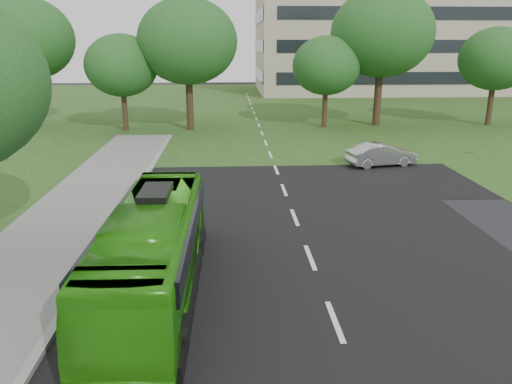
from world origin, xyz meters
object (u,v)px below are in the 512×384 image
tree_park_d (382,33)px  sedan (381,155)px  tree_park_f (25,39)px  office_building (398,2)px  tree_park_a (121,66)px  tree_park_c (326,66)px  tree_park_e (496,59)px  bus (153,250)px  tree_park_b (187,42)px

tree_park_d → sedan: (-4.04, -14.86, -7.02)m
tree_park_f → office_building: bearing=37.2°
tree_park_f → sedan: tree_park_f is taller
tree_park_a → tree_park_d: 21.49m
tree_park_c → tree_park_e: 14.57m
tree_park_f → bus: bearing=-64.8°
office_building → tree_park_a: (-33.00, -34.00, -7.32)m
office_building → tree_park_d: office_building is taller
tree_park_c → bus: (-10.33, -28.87, -3.78)m
tree_park_e → sedan: (-13.84, -14.38, -4.93)m
tree_park_c → tree_park_d: size_ratio=0.66×
tree_park_e → bus: 38.65m
bus → tree_park_d: bearing=64.1°
tree_park_e → tree_park_f: 39.41m
tree_park_b → tree_park_d: bearing=5.1°
tree_park_b → sedan: bearing=-48.2°
tree_park_a → bus: (6.21, -28.08, -3.87)m
bus → tree_park_f: bearing=116.1°
tree_park_e → sedan: size_ratio=2.04×
tree_park_a → tree_park_f: bearing=161.8°
tree_park_d → bus: bearing=-116.9°
tree_park_e → bus: (-24.88, -29.26, -4.28)m
office_building → sedan: 51.14m
tree_park_a → tree_park_b: 5.56m
office_building → tree_park_f: 52.04m
office_building → tree_park_d: size_ratio=3.53×
tree_park_c → office_building: bearing=63.6°
bus → tree_park_b: bearing=92.9°
tree_park_b → tree_park_d: size_ratio=0.92×
tree_park_b → tree_park_c: bearing=2.9°
office_building → tree_park_f: size_ratio=3.78×
tree_park_f → sedan: (25.50, -15.90, -6.55)m
tree_park_f → tree_park_a: bearing=-18.2°
tree_park_b → tree_park_f: 13.73m
tree_park_b → tree_park_d: tree_park_d is taller
tree_park_e → tree_park_f: size_ratio=0.78×
tree_park_c → tree_park_e: bearing=1.5°
tree_park_b → tree_park_e: 25.90m
tree_park_b → sedan: tree_park_b is taller
office_building → bus: size_ratio=4.25×
tree_park_d → tree_park_c: bearing=-169.7°
office_building → tree_park_d: 34.73m
office_building → tree_park_b: (-27.75, -33.77, -5.49)m
tree_park_e → bus: size_ratio=0.87×
tree_park_a → tree_park_c: (16.53, 0.79, -0.09)m
sedan → tree_park_d: bearing=-27.7°
tree_park_a → tree_park_e: bearing=2.2°
office_building → sedan: size_ratio=9.91×
office_building → tree_park_e: bearing=-93.3°
tree_park_e → tree_park_b: bearing=-177.9°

